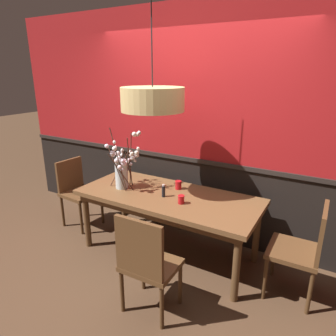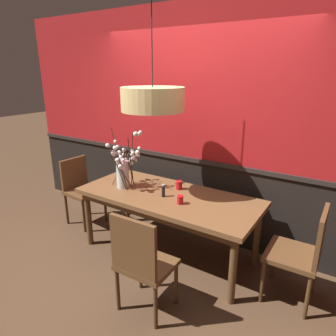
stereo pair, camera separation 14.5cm
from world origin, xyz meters
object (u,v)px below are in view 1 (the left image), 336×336
Objects in this scene: vase_with_blossoms at (122,169)px; candle_holder_nearer_center at (178,185)px; chair_head_west_end at (77,189)px; chair_far_side_left at (176,185)px; chair_near_side_right at (146,261)px; pendant_lamp at (153,99)px; condiment_bottle at (163,191)px; dining_table at (168,202)px; candle_holder_nearer_edge at (181,199)px; chair_head_east_end at (304,247)px.

candle_holder_nearer_center is (0.57, 0.29, -0.17)m from vase_with_blossoms.
candle_holder_nearer_center is (1.45, 0.19, 0.27)m from chair_head_west_end.
vase_with_blossoms is (-0.21, -0.91, 0.45)m from chair_far_side_left.
chair_near_side_right is 1.54m from pendant_lamp.
candle_holder_nearer_center is (0.36, -0.62, 0.28)m from chair_far_side_left.
pendant_lamp is (0.20, -0.89, 1.25)m from chair_far_side_left.
chair_head_west_end is (-1.73, 0.89, -0.01)m from chair_near_side_right.
condiment_bottle is at bearing 1.65° from vase_with_blossoms.
dining_table is 0.29m from candle_holder_nearer_edge.
chair_near_side_right is (0.30, -0.87, -0.13)m from dining_table.
candle_holder_nearer_center is 0.09× the size of pendant_lamp.
vase_with_blossoms is at bearing -153.09° from candle_holder_nearer_center.
chair_head_east_end reaches higher than dining_table.
dining_table is 1.41m from chair_head_east_end.
dining_table is at bearing 25.07° from pendant_lamp.
dining_table is 2.11× the size of chair_near_side_right.
dining_table is 2.23× the size of chair_far_side_left.
candle_holder_nearer_center is 1.02m from pendant_lamp.
pendant_lamp is (-0.37, 0.06, 0.98)m from candle_holder_nearer_edge.
vase_with_blossoms is at bearing -177.14° from chair_head_east_end.
pendant_lamp is (-1.54, -0.08, 1.24)m from chair_head_east_end.
chair_near_side_right is 1.02× the size of chair_head_east_end.
condiment_bottle is 0.12× the size of pendant_lamp.
dining_table is 0.24m from candle_holder_nearer_center.
candle_holder_nearer_edge is (0.23, -0.13, 0.13)m from dining_table.
chair_far_side_left is 1.03m from vase_with_blossoms.
chair_far_side_left is 9.98× the size of candle_holder_nearer_edge.
vase_with_blossoms is at bearing -6.40° from chair_head_west_end.
chair_far_side_left is 0.99m from condiment_bottle.
dining_table is 2.80× the size of vase_with_blossoms.
chair_near_side_right is 1.33× the size of vase_with_blossoms.
dining_table is at bearing -179.42° from chair_head_east_end.
chair_near_side_right is 1.42m from chair_head_east_end.
candle_holder_nearer_edge is at bearing -3.30° from vase_with_blossoms.
candle_holder_nearer_center is at bearing 59.91° from pendant_lamp.
chair_head_east_end is at bearing -24.81° from chair_far_side_left.
candle_holder_nearer_center is at bearing 82.96° from condiment_bottle.
chair_far_side_left is (-0.64, 1.70, -0.02)m from chair_near_side_right.
chair_near_side_right is 6.78× the size of condiment_bottle.
pendant_lamp reaches higher than candle_holder_nearer_edge.
vase_with_blossoms is (-1.96, -0.10, 0.44)m from chair_head_east_end.
chair_head_east_end is 0.83× the size of pendant_lamp.
pendant_lamp is at bearing -177.06° from chair_head_east_end.
chair_far_side_left reaches higher than condiment_bottle.
dining_table is 2.14× the size of chair_head_east_end.
chair_head_east_end is 1.31× the size of vase_with_blossoms.
chair_head_east_end is 10.35× the size of candle_holder_nearer_edge.
chair_head_west_end is at bearing 152.77° from chair_near_side_right.
candle_holder_nearer_center is at bearing 122.53° from candle_holder_nearer_edge.
dining_table is at bearing 8.62° from vase_with_blossoms.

